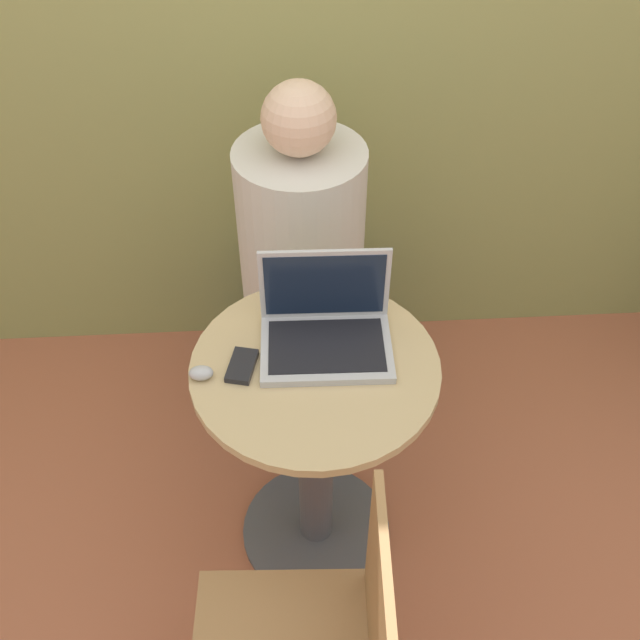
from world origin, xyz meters
TOP-DOWN VIEW (x-y plane):
  - ground_plane at (0.00, 0.00)m, footprint 12.00×12.00m
  - round_table at (0.00, 0.00)m, footprint 0.60×0.60m
  - laptop at (0.03, 0.08)m, footprint 0.32×0.23m
  - cell_phone at (-0.17, 0.00)m, footprint 0.08×0.11m
  - computer_mouse at (-0.27, -0.02)m, footprint 0.06×0.04m
  - person_seated at (-0.01, 0.57)m, footprint 0.40×0.58m

SIDE VIEW (x-z plane):
  - ground_plane at x=0.00m, z-range 0.00..0.00m
  - round_table at x=0.00m, z-range 0.09..0.86m
  - person_seated at x=-0.01m, z-range -0.10..1.13m
  - cell_phone at x=-0.17m, z-range 0.77..0.79m
  - computer_mouse at x=-0.27m, z-range 0.77..0.80m
  - laptop at x=0.03m, z-range 0.71..0.93m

